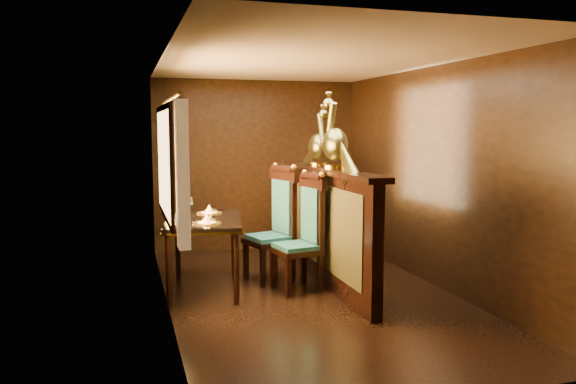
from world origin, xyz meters
name	(u,v)px	position (x,y,z in m)	size (l,w,h in m)	color
ground	(310,295)	(0.00, 0.00, 0.00)	(5.00, 5.00, 0.00)	black
room_shell	(302,149)	(-0.09, 0.02, 1.58)	(3.04, 5.04, 2.52)	black
partition	(328,225)	(0.32, 0.30, 0.71)	(0.26, 2.70, 1.36)	black
dining_table	(204,225)	(-1.05, 0.60, 0.73)	(1.04, 1.48, 1.00)	black
chair_left	(306,228)	(0.04, 0.25, 0.69)	(0.56, 0.58, 1.33)	black
chair_right	(278,219)	(-0.15, 0.75, 0.72)	(0.62, 0.64, 1.39)	black
peacock_left	(335,130)	(0.33, 0.13, 1.78)	(0.27, 0.71, 0.85)	#174630
peacock_right	(318,135)	(0.33, 0.68, 1.72)	(0.23, 0.60, 0.71)	#174630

